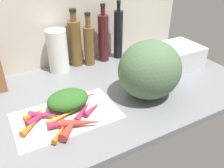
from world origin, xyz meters
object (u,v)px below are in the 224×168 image
(carrot_10, at_px, (94,108))
(bottle_2, at_px, (103,37))
(carrot_4, at_px, (82,97))
(carrot_11, at_px, (61,103))
(carrot_2, at_px, (83,110))
(dish_rack, at_px, (174,56))
(carrot_1, at_px, (35,113))
(cutting_board, at_px, (67,115))
(carrot_5, at_px, (71,125))
(carrot_12, at_px, (31,125))
(bottle_0, at_px, (75,42))
(bottle_1, at_px, (89,44))
(carrot_3, at_px, (61,131))
(carrot_7, at_px, (63,124))
(paper_towel_roll, at_px, (57,51))
(carrot_0, at_px, (39,117))
(bottle_3, at_px, (118,34))
(carrot_9, at_px, (66,114))
(carrot_8, at_px, (82,123))
(carrot_6, at_px, (48,115))
(winter_squash, at_px, (150,70))

(carrot_10, relative_size, bottle_2, 0.32)
(carrot_4, relative_size, carrot_11, 1.50)
(carrot_2, relative_size, carrot_4, 0.78)
(dish_rack, bearing_deg, carrot_1, -173.10)
(cutting_board, relative_size, bottle_2, 1.27)
(carrot_5, distance_m, carrot_10, 0.14)
(carrot_12, relative_size, dish_rack, 0.37)
(carrot_5, xyz_separation_m, bottle_0, (0.23, 0.53, 0.11))
(bottle_2, bearing_deg, bottle_1, -174.27)
(carrot_3, bearing_deg, carrot_7, 56.90)
(carrot_7, bearing_deg, bottle_1, 55.32)
(carrot_11, bearing_deg, paper_towel_roll, 73.31)
(carrot_0, relative_size, bottle_3, 0.33)
(carrot_7, distance_m, carrot_9, 0.06)
(carrot_10, xyz_separation_m, dish_rack, (0.60, 0.19, 0.04))
(carrot_3, distance_m, carrot_12, 0.12)
(carrot_1, distance_m, carrot_8, 0.21)
(cutting_board, height_order, dish_rack, dish_rack)
(carrot_7, bearing_deg, carrot_5, -41.65)
(carrot_4, bearing_deg, bottle_1, 60.20)
(dish_rack, bearing_deg, carrot_4, -172.12)
(carrot_1, bearing_deg, carrot_0, -80.71)
(bottle_0, bearing_deg, carrot_2, -108.49)
(carrot_12, relative_size, bottle_0, 0.34)
(cutting_board, bearing_deg, paper_towel_roll, 75.68)
(carrot_2, xyz_separation_m, carrot_11, (-0.06, 0.10, -0.00))
(carrot_5, bearing_deg, dish_rack, 18.77)
(carrot_10, relative_size, bottle_0, 0.33)
(carrot_10, bearing_deg, bottle_1, 67.68)
(carrot_7, relative_size, carrot_9, 0.65)
(carrot_11, xyz_separation_m, dish_rack, (0.71, 0.08, 0.04))
(carrot_7, bearing_deg, carrot_1, 122.12)
(bottle_0, bearing_deg, carrot_7, -117.05)
(carrot_5, height_order, bottle_2, bottle_2)
(carrot_6, height_order, carrot_10, carrot_6)
(carrot_12, height_order, dish_rack, dish_rack)
(carrot_1, distance_m, paper_towel_roll, 0.43)
(carrot_6, xyz_separation_m, carrot_7, (0.04, -0.08, 0.00))
(carrot_1, bearing_deg, bottle_1, 40.89)
(carrot_0, relative_size, carrot_4, 0.64)
(carrot_4, height_order, carrot_11, carrot_4)
(carrot_6, height_order, carrot_12, carrot_6)
(carrot_6, bearing_deg, carrot_11, 35.98)
(cutting_board, bearing_deg, carrot_7, -118.66)
(carrot_3, bearing_deg, carrot_9, 59.35)
(carrot_7, height_order, paper_towel_roll, paper_towel_roll)
(carrot_5, xyz_separation_m, winter_squash, (0.40, 0.06, 0.11))
(carrot_8, height_order, carrot_11, carrot_8)
(carrot_9, bearing_deg, bottle_3, 40.60)
(carrot_10, bearing_deg, carrot_1, 159.21)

